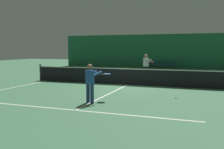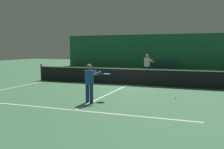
# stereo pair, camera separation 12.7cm
# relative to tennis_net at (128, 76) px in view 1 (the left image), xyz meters

# --- Properties ---
(ground_plane) EXTENTS (60.00, 60.00, 0.00)m
(ground_plane) POSITION_rel_tennis_net_xyz_m (0.00, 0.00, -0.51)
(ground_plane) COLOR #3D704C
(backdrop_curtain) EXTENTS (23.00, 0.12, 3.66)m
(backdrop_curtain) POSITION_rel_tennis_net_xyz_m (0.00, 13.55, 1.32)
(backdrop_curtain) COLOR #1E5B3D
(backdrop_curtain) RESTS_ON ground
(court_line_baseline_far) EXTENTS (11.00, 0.10, 0.00)m
(court_line_baseline_far) POSITION_rel_tennis_net_xyz_m (0.00, 11.90, -0.51)
(court_line_baseline_far) COLOR silver
(court_line_baseline_far) RESTS_ON ground
(court_line_service_far) EXTENTS (8.25, 0.10, 0.00)m
(court_line_service_far) POSITION_rel_tennis_net_xyz_m (0.00, 6.40, -0.51)
(court_line_service_far) COLOR silver
(court_line_service_far) RESTS_ON ground
(court_line_service_near) EXTENTS (8.25, 0.10, 0.00)m
(court_line_service_near) POSITION_rel_tennis_net_xyz_m (0.00, -6.40, -0.51)
(court_line_service_near) COLOR silver
(court_line_service_near) RESTS_ON ground
(court_line_sideline_left) EXTENTS (0.10, 23.80, 0.00)m
(court_line_sideline_left) POSITION_rel_tennis_net_xyz_m (-5.50, 0.00, -0.51)
(court_line_sideline_left) COLOR silver
(court_line_sideline_left) RESTS_ON ground
(court_line_centre) EXTENTS (0.10, 12.80, 0.00)m
(court_line_centre) POSITION_rel_tennis_net_xyz_m (0.00, 0.00, -0.51)
(court_line_centre) COLOR silver
(court_line_centre) RESTS_ON ground
(tennis_net) EXTENTS (12.00, 0.10, 1.07)m
(tennis_net) POSITION_rel_tennis_net_xyz_m (0.00, 0.00, 0.00)
(tennis_net) COLOR black
(tennis_net) RESTS_ON ground
(player_near) EXTENTS (0.82, 1.30, 1.50)m
(player_near) POSITION_rel_tennis_net_xyz_m (0.01, -5.14, 0.36)
(player_near) COLOR navy
(player_near) RESTS_ON ground
(player_far) EXTENTS (1.07, 1.33, 1.70)m
(player_far) POSITION_rel_tennis_net_xyz_m (0.31, 3.68, 0.48)
(player_far) COLOR black
(player_far) RESTS_ON ground
(courtside_chair_0) EXTENTS (0.44, 0.44, 0.84)m
(courtside_chair_0) POSITION_rel_tennis_net_xyz_m (-1.35, 13.00, -0.03)
(courtside_chair_0) COLOR brown
(courtside_chair_0) RESTS_ON ground
(courtside_chair_1) EXTENTS (0.44, 0.44, 0.84)m
(courtside_chair_1) POSITION_rel_tennis_net_xyz_m (-0.65, 13.00, -0.03)
(courtside_chair_1) COLOR brown
(courtside_chair_1) RESTS_ON ground
(courtside_chair_2) EXTENTS (0.44, 0.44, 0.84)m
(courtside_chair_2) POSITION_rel_tennis_net_xyz_m (0.05, 13.00, -0.03)
(courtside_chair_2) COLOR brown
(courtside_chair_2) RESTS_ON ground
(courtside_chair_3) EXTENTS (0.44, 0.44, 0.84)m
(courtside_chair_3) POSITION_rel_tennis_net_xyz_m (0.75, 13.00, -0.03)
(courtside_chair_3) COLOR brown
(courtside_chair_3) RESTS_ON ground
(courtside_chair_4) EXTENTS (0.44, 0.44, 0.84)m
(courtside_chair_4) POSITION_rel_tennis_net_xyz_m (1.45, 13.00, -0.03)
(courtside_chair_4) COLOR brown
(courtside_chair_4) RESTS_ON ground
(tennis_ball) EXTENTS (0.07, 0.07, 0.07)m
(tennis_ball) POSITION_rel_tennis_net_xyz_m (3.02, -3.21, -0.48)
(tennis_ball) COLOR #D1DB33
(tennis_ball) RESTS_ON ground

